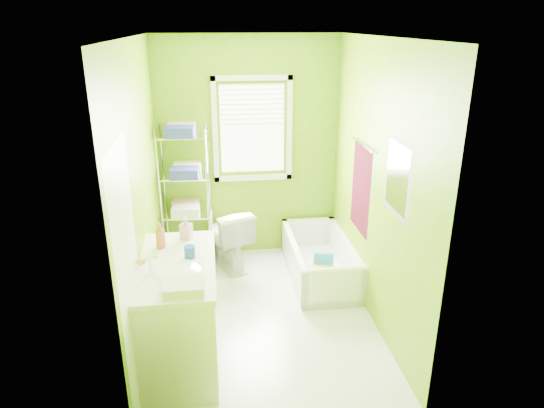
{
  "coord_description": "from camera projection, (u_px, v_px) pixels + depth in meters",
  "views": [
    {
      "loc": [
        -0.43,
        -4.08,
        2.72
      ],
      "look_at": [
        0.13,
        0.25,
        1.07
      ],
      "focal_mm": 32.0,
      "sensor_mm": 36.0,
      "label": 1
    }
  ],
  "objects": [
    {
      "name": "ground",
      "position": [
        263.0,
        314.0,
        4.8
      ],
      "size": [
        2.9,
        2.9,
        0.0
      ],
      "primitive_type": "plane",
      "color": "silver",
      "rests_on": "ground"
    },
    {
      "name": "wire_shelf_unit",
      "position": [
        186.0,
        181.0,
        5.5
      ],
      "size": [
        0.58,
        0.46,
        1.66
      ],
      "color": "silver",
      "rests_on": "ground"
    },
    {
      "name": "bathtub",
      "position": [
        320.0,
        265.0,
        5.46
      ],
      "size": [
        0.66,
        1.41,
        0.45
      ],
      "color": "white",
      "rests_on": "ground"
    },
    {
      "name": "right_wall_decor",
      "position": [
        374.0,
        184.0,
        4.44
      ],
      "size": [
        0.04,
        1.48,
        1.17
      ],
      "color": "#460818",
      "rests_on": "ground"
    },
    {
      "name": "toilet",
      "position": [
        228.0,
        237.0,
        5.61
      ],
      "size": [
        0.63,
        0.82,
        0.74
      ],
      "primitive_type": "imported",
      "rotation": [
        0.0,
        0.0,
        3.48
      ],
      "color": "white",
      "rests_on": "ground"
    },
    {
      "name": "vanity",
      "position": [
        180.0,
        309.0,
        4.01
      ],
      "size": [
        0.62,
        1.22,
        1.14
      ],
      "color": "white",
      "rests_on": "ground"
    },
    {
      "name": "room_envelope",
      "position": [
        261.0,
        164.0,
        4.25
      ],
      "size": [
        2.14,
        2.94,
        2.62
      ],
      "color": "#5F8C06",
      "rests_on": "ground"
    },
    {
      "name": "window",
      "position": [
        252.0,
        124.0,
        5.55
      ],
      "size": [
        0.92,
        0.05,
        1.22
      ],
      "color": "white",
      "rests_on": "ground"
    },
    {
      "name": "door",
      "position": [
        130.0,
        283.0,
        3.39
      ],
      "size": [
        0.09,
        0.8,
        2.0
      ],
      "color": "white",
      "rests_on": "ground"
    }
  ]
}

